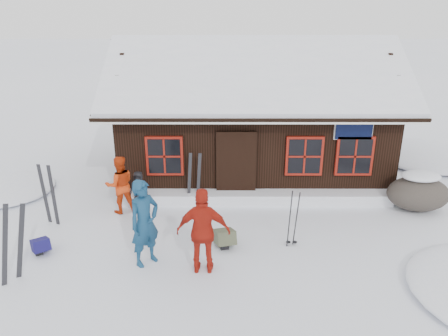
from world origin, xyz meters
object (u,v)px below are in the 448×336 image
Objects in this scene: skier_teal at (145,223)px; ski_poles at (293,220)px; skier_crouched at (139,190)px; backpack_olive at (225,240)px; skier_orange_right at (203,231)px; skier_orange_left at (120,185)px; ski_pair_left at (13,244)px; boulder at (418,192)px; backpack_blue at (41,247)px.

skier_teal reaches higher than ski_poles.
skier_crouched reaches higher than backpack_olive.
skier_teal is 1.31m from skier_orange_right.
skier_orange_left is (-1.10, 2.48, -0.18)m from skier_teal.
ski_pair_left is at bearing -117.98° from skier_crouched.
boulder is at bearing -24.43° from skier_teal.
skier_teal is 2.66m from backpack_blue.
skier_orange_right is 1.36m from backpack_olive.
boulder is 1.18× the size of ski_poles.
ski_pair_left is at bearing 148.27° from skier_teal.
skier_orange_right is at bearing -45.02° from backpack_blue.
ski_poles reaches higher than boulder.
skier_orange_left is 3.38m from backpack_olive.
ski_pair_left is at bearing -167.02° from ski_poles.
ski_pair_left is (-3.82, -0.30, -0.12)m from skier_orange_right.
skier_orange_left is 8.11m from boulder.
skier_orange_left is 3.28× the size of backpack_blue.
backpack_olive is (1.70, 0.70, -0.82)m from skier_teal.
skier_teal reaches higher than backpack_olive.
skier_orange_right is 1.74× the size of skier_crouched.
backpack_olive is (-1.58, -0.03, -0.52)m from ski_poles.
skier_teal is 1.22× the size of skier_orange_left.
backpack_olive is at bearing -159.65° from boulder.
skier_orange_right is at bearing -127.33° from backpack_olive.
ski_pair_left is at bearing 43.64° from skier_orange_left.
ski_pair_left is 3.00× the size of backpack_olive.
skier_orange_right is 6.48m from boulder.
ski_poles is at bearing -24.45° from skier_crouched.
skier_teal is 1.03× the size of skier_orange_right.
skier_crouched is at bearing 29.63° from ski_pair_left.
ski_pair_left is 1.22× the size of ski_poles.
skier_orange_left is 0.95× the size of boulder.
skier_teal reaches higher than backpack_blue.
skier_orange_left is 2.60m from backpack_blue.
skier_orange_left is 0.91× the size of ski_pair_left.
skier_teal is 2.63m from ski_pair_left.
skier_orange_left is at bearing 68.60° from skier_teal.
skier_teal is 1.12× the size of ski_pair_left.
backpack_olive is (-5.30, -1.96, -0.34)m from boulder.
skier_teal is 7.51m from boulder.
boulder reaches higher than backpack_olive.
boulder is (7.00, 2.67, -0.48)m from skier_teal.
boulder is at bearing 6.29° from backpack_olive.
skier_teal is at bearing -12.16° from skier_orange_right.
skier_orange_left is 2.74× the size of backpack_olive.
skier_teal is 3.38m from ski_poles.
skier_orange_left is 3.67m from skier_orange_right.
backpack_blue is (0.06, 1.01, -0.70)m from ski_pair_left.
backpack_olive is at bearing -30.12° from backpack_blue.
backpack_olive is (0.44, 1.02, -0.79)m from skier_orange_right.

